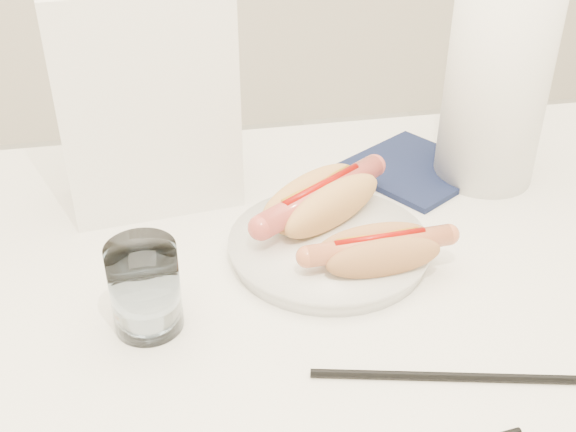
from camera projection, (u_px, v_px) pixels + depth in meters
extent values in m
cube|color=white|center=(286.00, 312.00, 0.74)|extent=(1.20, 0.80, 0.04)
cylinder|color=silver|center=(538.00, 314.00, 1.31)|extent=(0.04, 0.04, 0.71)
cylinder|color=white|center=(329.00, 248.00, 0.78)|extent=(0.23, 0.23, 0.02)
ellipsoid|color=#E1A25A|center=(333.00, 205.00, 0.79)|extent=(0.15, 0.12, 0.05)
ellipsoid|color=#E1A25A|center=(310.00, 194.00, 0.81)|extent=(0.15, 0.12, 0.05)
ellipsoid|color=#E1A25A|center=(321.00, 208.00, 0.81)|extent=(0.15, 0.13, 0.03)
cylinder|color=#C54E45|center=(322.00, 194.00, 0.80)|extent=(0.17, 0.13, 0.03)
cylinder|color=#990A05|center=(322.00, 185.00, 0.79)|extent=(0.10, 0.08, 0.01)
ellipsoid|color=#BB7C49|center=(384.00, 257.00, 0.72)|extent=(0.13, 0.04, 0.04)
ellipsoid|color=#BB7C49|center=(374.00, 242.00, 0.74)|extent=(0.13, 0.04, 0.04)
ellipsoid|color=#BB7C49|center=(378.00, 257.00, 0.73)|extent=(0.12, 0.06, 0.02)
cylinder|color=#CC6E48|center=(379.00, 245.00, 0.73)|extent=(0.16, 0.03, 0.02)
cylinder|color=#990A05|center=(380.00, 238.00, 0.72)|extent=(0.10, 0.01, 0.01)
cylinder|color=silver|center=(145.00, 288.00, 0.66)|extent=(0.07, 0.07, 0.09)
cylinder|color=black|center=(451.00, 377.00, 0.63)|extent=(0.25, 0.06, 0.01)
cube|color=white|center=(145.00, 98.00, 0.82)|extent=(0.21, 0.14, 0.27)
cube|color=#121A3A|center=(414.00, 169.00, 0.95)|extent=(0.21, 0.21, 0.01)
cylinder|color=white|center=(498.00, 74.00, 0.86)|extent=(0.15, 0.15, 0.29)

